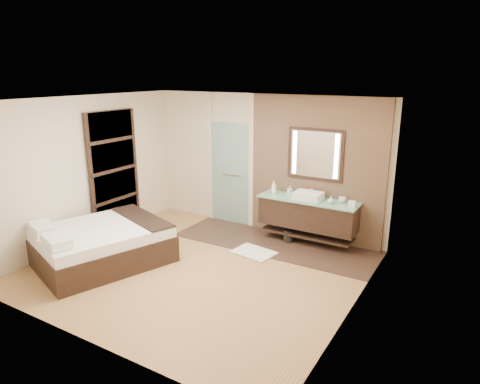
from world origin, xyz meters
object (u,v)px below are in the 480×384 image
Objects in this scene: vanity at (308,214)px; waste_bin at (288,236)px; bed at (101,244)px; mirror_unit at (315,154)px.

waste_bin is (-0.31, -0.13, -0.46)m from vanity.
waste_bin is at bearing 65.06° from bed.
mirror_unit reaches higher than vanity.
vanity is at bearing 22.97° from waste_bin.
waste_bin is at bearing -130.25° from mirror_unit.
bed is 10.22× the size of waste_bin.
vanity reaches higher than waste_bin.
vanity is at bearing -90.00° from mirror_unit.
mirror_unit is 1.61m from waste_bin.
mirror_unit is (0.00, 0.24, 1.07)m from vanity.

